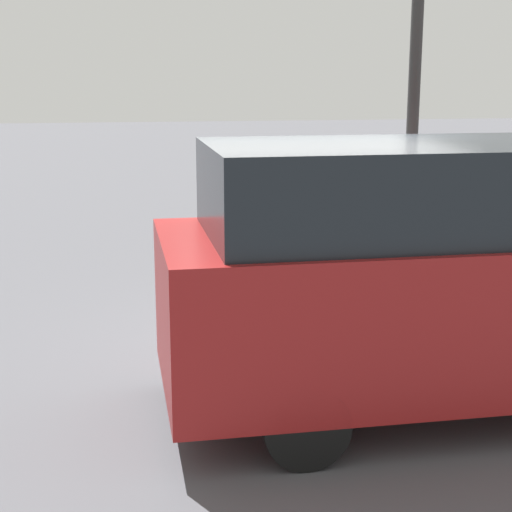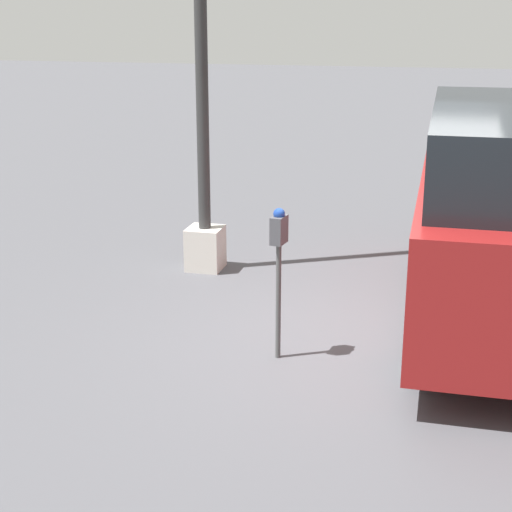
% 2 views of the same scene
% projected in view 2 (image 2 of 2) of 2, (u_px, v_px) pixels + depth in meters
% --- Properties ---
extents(ground_plane, '(80.00, 80.00, 0.00)m').
position_uv_depth(ground_plane, '(355.00, 342.00, 7.93)').
color(ground_plane, '#4C4C51').
extents(parking_meter_near, '(0.21, 0.14, 1.49)m').
position_uv_depth(parking_meter_near, '(279.00, 249.00, 7.26)').
color(parking_meter_near, '#4C4C4C').
rests_on(parking_meter_near, ground).
extents(lamp_post, '(0.44, 0.44, 6.06)m').
position_uv_depth(lamp_post, '(203.00, 118.00, 9.59)').
color(lamp_post, beige).
rests_on(lamp_post, ground).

